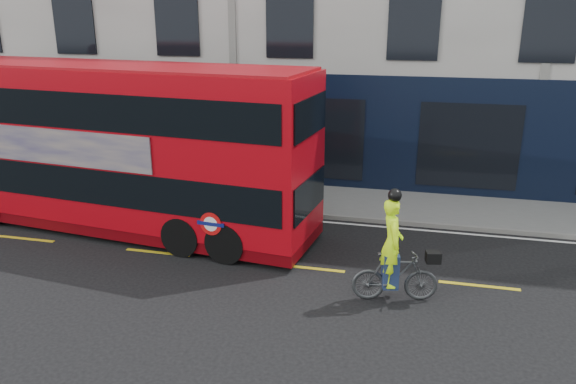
% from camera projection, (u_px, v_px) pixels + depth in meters
% --- Properties ---
extents(ground, '(120.00, 120.00, 0.00)m').
position_uv_depth(ground, '(130.00, 278.00, 13.24)').
color(ground, black).
rests_on(ground, ground).
extents(pavement, '(60.00, 3.00, 0.12)m').
position_uv_depth(pavement, '(223.00, 193.00, 19.24)').
color(pavement, slate).
rests_on(pavement, ground).
extents(kerb, '(60.00, 0.12, 0.13)m').
position_uv_depth(kerb, '(207.00, 207.00, 17.85)').
color(kerb, slate).
rests_on(kerb, ground).
extents(road_edge_line, '(58.00, 0.10, 0.01)m').
position_uv_depth(road_edge_line, '(204.00, 212.00, 17.59)').
color(road_edge_line, silver).
rests_on(road_edge_line, ground).
extents(lane_dashes, '(58.00, 0.12, 0.01)m').
position_uv_depth(lane_dashes, '(158.00, 252.00, 14.63)').
color(lane_dashes, gold).
rests_on(lane_dashes, ground).
extents(bus, '(11.76, 3.93, 4.66)m').
position_uv_depth(bus, '(116.00, 147.00, 15.67)').
color(bus, '#AC0610').
rests_on(bus, ground).
extents(cyclist, '(1.93, 0.89, 2.55)m').
position_uv_depth(cyclist, '(394.00, 264.00, 11.98)').
color(cyclist, '#3F4244').
rests_on(cyclist, ground).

